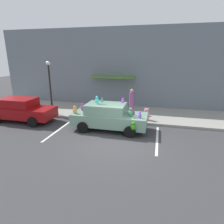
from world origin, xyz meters
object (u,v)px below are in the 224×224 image
street_lamp_post (50,82)px  plush_covered_car (108,116)px  teddy_bear_on_sidewalk (146,114)px  pedestrian_near_shopfront (132,102)px  parked_sedan_behind (21,110)px

street_lamp_post → plush_covered_car: bearing=-20.3°
plush_covered_car → teddy_bear_on_sidewalk: bearing=42.1°
plush_covered_car → pedestrian_near_shopfront: plush_covered_car is taller
parked_sedan_behind → plush_covered_car: bearing=-0.7°
plush_covered_car → pedestrian_near_shopfront: bearing=74.9°
plush_covered_car → street_lamp_post: size_ratio=1.17×
parked_sedan_behind → pedestrian_near_shopfront: bearing=24.8°
plush_covered_car → pedestrian_near_shopfront: (0.88, 3.25, 0.17)m
plush_covered_car → teddy_bear_on_sidewalk: size_ratio=5.43×
parked_sedan_behind → street_lamp_post: (1.28, 1.67, 1.64)m
plush_covered_car → teddy_bear_on_sidewalk: 2.81m
parked_sedan_behind → street_lamp_post: size_ratio=1.18×
plush_covered_car → street_lamp_post: 5.30m
parked_sedan_behind → street_lamp_post: bearing=52.6°
teddy_bear_on_sidewalk → street_lamp_post: (-6.80, -0.12, 1.91)m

